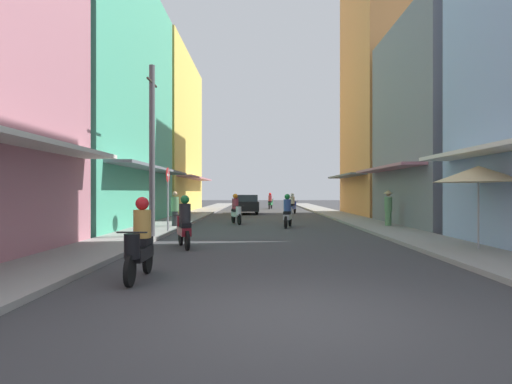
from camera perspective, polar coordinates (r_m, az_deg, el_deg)
ground_plane at (r=27.76m, az=1.41°, el=-3.44°), size 114.25×114.25×0.00m
sidewalk_left at (r=28.13m, az=-8.95°, el=-3.27°), size 2.14×59.93×0.12m
sidewalk_right at (r=28.30m, az=11.70°, el=-3.25°), size 2.14×59.93×0.12m
building_left_mid at (r=23.19m, az=-21.91°, el=11.51°), size 7.05×12.82×12.60m
building_left_far at (r=36.26m, az=-13.49°, el=7.51°), size 7.05×13.49×12.81m
building_right_mid at (r=22.79m, az=25.59°, el=8.25°), size 7.05×8.57×9.88m
building_right_far at (r=32.23m, az=18.19°, el=12.67°), size 7.05×9.29×17.47m
motorbike_green at (r=41.49m, az=1.95°, el=-1.31°), size 0.61×1.79×1.58m
motorbike_black at (r=8.48m, az=-15.35°, el=-6.58°), size 0.55×1.81×1.58m
motorbike_silver at (r=19.98m, az=4.31°, el=-2.76°), size 0.64×1.78×1.58m
motorbike_blue at (r=32.11m, az=4.98°, el=-1.71°), size 0.72×1.75×1.58m
motorbike_maroon at (r=12.91m, az=-9.66°, el=-4.30°), size 0.76×1.74×1.58m
motorbike_white at (r=22.17m, az=-2.70°, el=-2.49°), size 0.73×1.75×1.58m
parked_car at (r=32.21m, az=-1.27°, el=-1.64°), size 1.92×4.16×1.45m
pedestrian_midway at (r=20.43m, az=17.35°, el=-1.91°), size 0.44×0.44×1.76m
pedestrian_far at (r=19.71m, az=-10.84°, el=-2.37°), size 0.34×0.34×1.70m
vendor_umbrella at (r=13.14m, az=27.73°, el=2.15°), size 2.34×2.34×2.39m
utility_pole at (r=15.31m, az=-13.81°, el=5.45°), size 0.20×1.20×6.10m
street_sign_no_entry at (r=17.28m, az=-11.76°, el=0.16°), size 0.07×0.60×2.65m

